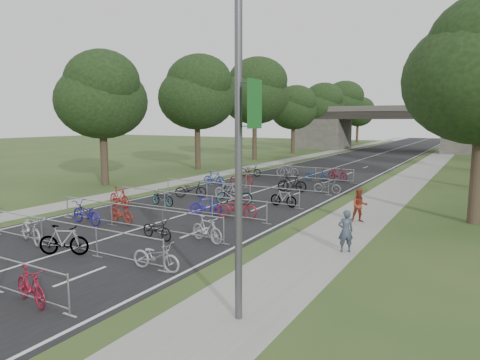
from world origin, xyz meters
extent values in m
cube|color=black|center=(0.00, 50.00, 0.01)|extent=(11.00, 140.00, 0.01)
cube|color=gray|center=(8.00, 50.00, 0.01)|extent=(3.00, 140.00, 0.01)
cube|color=gray|center=(-7.50, 50.00, 0.01)|extent=(2.00, 140.00, 0.01)
cube|color=silver|center=(0.00, 50.00, 0.00)|extent=(0.12, 140.00, 0.00)
cube|color=#43413C|center=(-11.50, 65.00, 2.50)|extent=(8.00, 8.00, 5.00)
cube|color=#43413C|center=(11.50, 65.00, 2.50)|extent=(8.00, 8.00, 5.00)
cube|color=black|center=(0.00, 65.00, 5.60)|extent=(30.00, 8.00, 1.20)
cube|color=#43413C|center=(0.00, 61.20, 6.60)|extent=(30.00, 0.40, 0.90)
cube|color=#43413C|center=(0.00, 68.80, 6.60)|extent=(30.00, 0.40, 0.90)
cylinder|color=#4C4C51|center=(8.30, 2.00, 4.00)|extent=(0.18, 0.18, 8.00)
cube|color=#185720|center=(8.72, 2.00, 5.20)|extent=(0.03, 0.65, 1.10)
cylinder|color=#33261C|center=(-11.50, 16.00, 2.10)|extent=(0.56, 0.56, 4.20)
ellipsoid|color=black|center=(-11.50, 16.00, 6.22)|extent=(6.72, 6.72, 5.51)
sphere|color=black|center=(-10.90, 15.50, 7.56)|extent=(5.38, 5.38, 5.38)
sphere|color=black|center=(-12.00, 16.50, 5.38)|extent=(4.37, 4.37, 4.37)
cylinder|color=#33261C|center=(13.00, 16.00, 2.24)|extent=(0.56, 0.56, 4.48)
sphere|color=black|center=(12.50, 16.50, 5.73)|extent=(4.66, 4.66, 4.66)
cylinder|color=#33261C|center=(-11.50, 28.00, 2.36)|extent=(0.56, 0.56, 4.72)
ellipsoid|color=black|center=(-11.50, 28.00, 6.99)|extent=(7.56, 7.56, 6.20)
sphere|color=black|center=(-10.90, 27.50, 8.50)|extent=(6.05, 6.05, 6.05)
sphere|color=black|center=(-12.00, 28.50, 6.05)|extent=(4.91, 4.91, 4.91)
sphere|color=black|center=(12.50, 28.50, 6.54)|extent=(5.31, 5.31, 5.31)
cylinder|color=#33261C|center=(-11.50, 40.00, 2.62)|extent=(0.56, 0.56, 5.25)
ellipsoid|color=black|center=(-11.50, 40.00, 7.77)|extent=(8.40, 8.40, 6.89)
sphere|color=black|center=(-10.90, 39.50, 9.45)|extent=(6.72, 6.72, 6.72)
sphere|color=black|center=(-12.00, 40.50, 6.72)|extent=(5.46, 5.46, 5.46)
sphere|color=black|center=(12.50, 40.50, 4.93)|extent=(4.00, 4.00, 4.00)
cylinder|color=#33261C|center=(-11.50, 52.00, 2.10)|extent=(0.56, 0.56, 4.20)
ellipsoid|color=black|center=(-11.50, 52.00, 6.22)|extent=(6.72, 6.72, 5.51)
sphere|color=black|center=(-10.90, 51.50, 7.56)|extent=(5.38, 5.38, 5.38)
sphere|color=black|center=(-12.00, 52.50, 5.38)|extent=(4.37, 4.37, 4.37)
cylinder|color=#33261C|center=(-11.50, 64.00, 2.36)|extent=(0.56, 0.56, 4.72)
ellipsoid|color=black|center=(-11.50, 64.00, 6.99)|extent=(7.56, 7.56, 6.20)
sphere|color=black|center=(-10.90, 63.50, 8.50)|extent=(6.05, 6.05, 6.05)
sphere|color=black|center=(-12.00, 64.50, 6.05)|extent=(4.91, 4.91, 4.91)
cylinder|color=#33261C|center=(-11.50, 76.00, 2.62)|extent=(0.56, 0.56, 5.25)
ellipsoid|color=black|center=(-11.50, 76.00, 7.77)|extent=(8.40, 8.40, 6.89)
sphere|color=black|center=(-10.90, 75.50, 9.45)|extent=(6.72, 6.72, 6.72)
sphere|color=black|center=(-12.00, 76.50, 6.72)|extent=(5.46, 5.46, 5.46)
cylinder|color=#33261C|center=(-11.50, 88.00, 2.10)|extent=(0.56, 0.56, 4.20)
ellipsoid|color=black|center=(-11.50, 88.00, 6.22)|extent=(6.72, 6.72, 5.51)
sphere|color=black|center=(-10.90, 87.50, 7.56)|extent=(5.38, 5.38, 5.38)
sphere|color=black|center=(-12.00, 88.50, 5.38)|extent=(4.37, 4.37, 4.37)
cylinder|color=#A3A6AB|center=(4.60, 0.00, 0.55)|extent=(0.05, 0.05, 1.10)
cube|color=#A3A6AB|center=(4.60, 0.00, 0.01)|extent=(0.50, 0.08, 0.03)
cylinder|color=#A3A6AB|center=(0.00, 3.60, 1.05)|extent=(9.20, 0.04, 0.04)
cylinder|color=#A3A6AB|center=(0.00, 3.60, 0.18)|extent=(9.20, 0.04, 0.04)
cylinder|color=#A3A6AB|center=(-1.53, 3.60, 0.55)|extent=(0.05, 0.05, 1.10)
cube|color=#A3A6AB|center=(-1.53, 3.60, 0.01)|extent=(0.50, 0.08, 0.03)
cylinder|color=#A3A6AB|center=(1.53, 3.60, 0.55)|extent=(0.05, 0.05, 1.10)
cube|color=#A3A6AB|center=(1.53, 3.60, 0.01)|extent=(0.50, 0.08, 0.03)
cylinder|color=#A3A6AB|center=(4.60, 3.60, 0.55)|extent=(0.05, 0.05, 1.10)
cube|color=#A3A6AB|center=(4.60, 3.60, 0.01)|extent=(0.50, 0.08, 0.03)
cylinder|color=#A3A6AB|center=(0.00, 7.20, 1.05)|extent=(9.20, 0.04, 0.04)
cylinder|color=#A3A6AB|center=(0.00, 7.20, 0.18)|extent=(9.20, 0.04, 0.04)
cylinder|color=#A3A6AB|center=(-4.60, 7.20, 0.55)|extent=(0.05, 0.05, 1.10)
cube|color=#A3A6AB|center=(-4.60, 7.20, 0.01)|extent=(0.50, 0.08, 0.03)
cylinder|color=#A3A6AB|center=(-1.53, 7.20, 0.55)|extent=(0.05, 0.05, 1.10)
cube|color=#A3A6AB|center=(-1.53, 7.20, 0.01)|extent=(0.50, 0.08, 0.03)
cylinder|color=#A3A6AB|center=(1.53, 7.20, 0.55)|extent=(0.05, 0.05, 1.10)
cube|color=#A3A6AB|center=(1.53, 7.20, 0.01)|extent=(0.50, 0.08, 0.03)
cylinder|color=#A3A6AB|center=(4.60, 7.20, 0.55)|extent=(0.05, 0.05, 1.10)
cube|color=#A3A6AB|center=(4.60, 7.20, 0.01)|extent=(0.50, 0.08, 0.03)
cylinder|color=#A3A6AB|center=(0.00, 11.00, 1.05)|extent=(9.20, 0.04, 0.04)
cylinder|color=#A3A6AB|center=(0.00, 11.00, 0.18)|extent=(9.20, 0.04, 0.04)
cylinder|color=#A3A6AB|center=(-4.60, 11.00, 0.55)|extent=(0.05, 0.05, 1.10)
cube|color=#A3A6AB|center=(-4.60, 11.00, 0.01)|extent=(0.50, 0.08, 0.03)
cylinder|color=#A3A6AB|center=(-1.53, 11.00, 0.55)|extent=(0.05, 0.05, 1.10)
cube|color=#A3A6AB|center=(-1.53, 11.00, 0.01)|extent=(0.50, 0.08, 0.03)
cylinder|color=#A3A6AB|center=(1.53, 11.00, 0.55)|extent=(0.05, 0.05, 1.10)
cube|color=#A3A6AB|center=(1.53, 11.00, 0.01)|extent=(0.50, 0.08, 0.03)
cylinder|color=#A3A6AB|center=(4.60, 11.00, 0.55)|extent=(0.05, 0.05, 1.10)
cube|color=#A3A6AB|center=(4.60, 11.00, 0.01)|extent=(0.50, 0.08, 0.03)
cylinder|color=#A3A6AB|center=(0.00, 15.00, 1.05)|extent=(9.20, 0.04, 0.04)
cylinder|color=#A3A6AB|center=(0.00, 15.00, 0.18)|extent=(9.20, 0.04, 0.04)
cylinder|color=#A3A6AB|center=(-4.60, 15.00, 0.55)|extent=(0.05, 0.05, 1.10)
cube|color=#A3A6AB|center=(-4.60, 15.00, 0.01)|extent=(0.50, 0.08, 0.03)
cylinder|color=#A3A6AB|center=(-1.53, 15.00, 0.55)|extent=(0.05, 0.05, 1.10)
cube|color=#A3A6AB|center=(-1.53, 15.00, 0.01)|extent=(0.50, 0.08, 0.03)
cylinder|color=#A3A6AB|center=(1.53, 15.00, 0.55)|extent=(0.05, 0.05, 1.10)
cube|color=#A3A6AB|center=(1.53, 15.00, 0.01)|extent=(0.50, 0.08, 0.03)
cylinder|color=#A3A6AB|center=(4.60, 15.00, 0.55)|extent=(0.05, 0.05, 1.10)
cube|color=#A3A6AB|center=(4.60, 15.00, 0.01)|extent=(0.50, 0.08, 0.03)
cylinder|color=#A3A6AB|center=(0.00, 20.00, 1.05)|extent=(9.20, 0.04, 0.04)
cylinder|color=#A3A6AB|center=(0.00, 20.00, 0.18)|extent=(9.20, 0.04, 0.04)
cylinder|color=#A3A6AB|center=(-4.60, 20.00, 0.55)|extent=(0.05, 0.05, 1.10)
cube|color=#A3A6AB|center=(-4.60, 20.00, 0.01)|extent=(0.50, 0.08, 0.03)
cylinder|color=#A3A6AB|center=(-1.53, 20.00, 0.55)|extent=(0.05, 0.05, 1.10)
cube|color=#A3A6AB|center=(-1.53, 20.00, 0.01)|extent=(0.50, 0.08, 0.03)
cylinder|color=#A3A6AB|center=(1.53, 20.00, 0.55)|extent=(0.05, 0.05, 1.10)
cube|color=#A3A6AB|center=(1.53, 20.00, 0.01)|extent=(0.50, 0.08, 0.03)
cylinder|color=#A3A6AB|center=(4.60, 20.00, 0.55)|extent=(0.05, 0.05, 1.10)
cube|color=#A3A6AB|center=(4.60, 20.00, 0.01)|extent=(0.50, 0.08, 0.03)
cylinder|color=#A3A6AB|center=(0.00, 26.00, 1.05)|extent=(9.20, 0.04, 0.04)
cylinder|color=#A3A6AB|center=(0.00, 26.00, 0.18)|extent=(9.20, 0.04, 0.04)
cylinder|color=#A3A6AB|center=(-4.60, 26.00, 0.55)|extent=(0.05, 0.05, 1.10)
cube|color=#A3A6AB|center=(-4.60, 26.00, 0.01)|extent=(0.50, 0.08, 0.03)
cylinder|color=#A3A6AB|center=(-1.53, 26.00, 0.55)|extent=(0.05, 0.05, 1.10)
cube|color=#A3A6AB|center=(-1.53, 26.00, 0.01)|extent=(0.50, 0.08, 0.03)
cylinder|color=#A3A6AB|center=(1.53, 26.00, 0.55)|extent=(0.05, 0.05, 1.10)
cube|color=#A3A6AB|center=(1.53, 26.00, 0.01)|extent=(0.50, 0.08, 0.03)
cylinder|color=#A3A6AB|center=(4.60, 26.00, 0.55)|extent=(0.05, 0.05, 1.10)
cube|color=#A3A6AB|center=(4.60, 26.00, 0.01)|extent=(0.50, 0.08, 0.03)
imported|color=maroon|center=(3.17, -0.06, 0.51)|extent=(1.77, 0.83, 1.02)
imported|color=#97989E|center=(-2.04, 3.49, 0.55)|extent=(2.20, 1.30, 1.09)
imported|color=#A3A6AB|center=(0.36, 3.14, 0.55)|extent=(1.87, 1.29, 1.10)
imported|color=#A5A5AD|center=(4.30, 3.58, 0.47)|extent=(1.84, 0.76, 0.95)
imported|color=navy|center=(-2.66, 6.72, 0.55)|extent=(2.16, 0.97, 1.09)
imported|color=maroon|center=(-1.37, 7.64, 0.54)|extent=(1.85, 0.81, 1.07)
imported|color=black|center=(1.89, 6.41, 0.44)|extent=(1.76, 0.84, 0.89)
imported|color=#A5A4AC|center=(3.90, 7.07, 0.53)|extent=(1.83, 0.93, 1.06)
imported|color=maroon|center=(-4.30, 10.40, 0.57)|extent=(1.97, 0.93, 1.14)
imported|color=#A3A6AB|center=(-2.53, 11.98, 0.44)|extent=(1.75, 0.78, 0.89)
imported|color=#241C9D|center=(1.06, 11.12, 0.51)|extent=(1.74, 1.05, 1.01)
imported|color=maroon|center=(2.79, 11.32, 0.54)|extent=(2.17, 1.29, 1.08)
imported|color=black|center=(-2.64, 14.83, 0.52)|extent=(2.05, 1.65, 1.04)
imported|color=#9B9CA2|center=(-0.29, 15.36, 0.55)|extent=(1.86, 0.61, 1.10)
imported|color=#A3A6AB|center=(0.91, 14.22, 0.55)|extent=(2.22, 1.41, 1.10)
imported|color=#A3A6AB|center=(3.61, 15.09, 0.51)|extent=(1.73, 0.67, 1.01)
imported|color=navy|center=(-4.30, 20.00, 0.52)|extent=(1.76, 0.62, 1.04)
imported|color=maroon|center=(-2.47, 21.00, 0.51)|extent=(1.95, 0.76, 1.01)
imported|color=black|center=(2.07, 19.94, 0.60)|extent=(2.06, 0.85, 1.20)
imported|color=#A2A3A9|center=(4.30, 20.64, 0.49)|extent=(1.87, 0.70, 0.97)
imported|color=black|center=(-4.30, 25.72, 0.51)|extent=(1.99, 0.85, 1.02)
imported|color=#A5A5AD|center=(-1.30, 26.87, 0.60)|extent=(2.04, 0.75, 1.20)
imported|color=#1A4792|center=(1.57, 26.13, 0.51)|extent=(2.04, 1.31, 1.01)
imported|color=maroon|center=(3.08, 26.84, 0.57)|extent=(1.98, 1.13, 1.15)
imported|color=#343E4E|center=(9.03, 8.59, 0.79)|extent=(0.69, 0.63, 1.58)
imported|color=maroon|center=(8.26, 13.55, 0.80)|extent=(0.97, 0.88, 1.60)
camera|label=1|loc=(13.30, -6.60, 4.84)|focal=32.00mm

